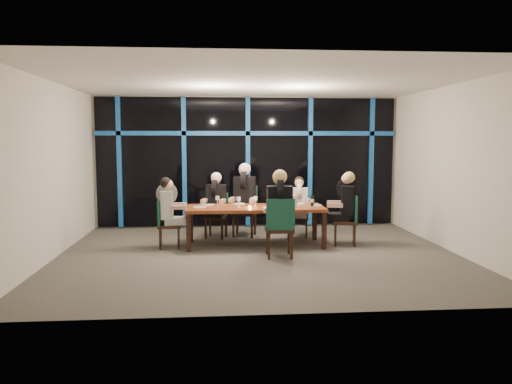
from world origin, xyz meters
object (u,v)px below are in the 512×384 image
chair_end_left (165,221)px  diner_far_mid (244,189)px  chair_far_left (217,213)px  wine_bottle (312,200)px  dining_table (255,210)px  water_pitcher (294,201)px  diner_far_left (216,195)px  diner_far_right (299,198)px  chair_end_right (350,217)px  chair_far_mid (245,208)px  diner_end_left (169,202)px  chair_near_mid (280,225)px  diner_end_right (346,197)px  diner_near_mid (279,200)px  chair_far_right (299,213)px

chair_end_left → diner_far_mid: (1.54, 1.03, 0.49)m
chair_far_left → diner_far_mid: 0.75m
wine_bottle → dining_table: bearing=178.3°
water_pitcher → diner_far_mid: bearing=129.8°
diner_far_left → diner_far_right: size_ratio=1.08×
chair_end_right → diner_far_right: size_ratio=1.16×
chair_far_mid → wine_bottle: 1.64m
dining_table → diner_far_left: size_ratio=2.90×
chair_end_right → diner_far_mid: 2.27m
diner_far_mid → water_pitcher: bearing=-36.3°
chair_end_left → diner_far_left: size_ratio=1.01×
dining_table → diner_far_mid: diner_far_mid is taller
diner_far_right → wine_bottle: diner_far_right is taller
chair_end_right → diner_end_left: diner_end_left is taller
diner_far_left → diner_far_mid: size_ratio=0.88×
chair_end_right → diner_far_left: size_ratio=1.07×
dining_table → chair_near_mid: 1.11m
chair_end_left → chair_end_right: (3.50, -0.02, 0.03)m
diner_end_right → diner_far_right: bearing=-126.7°
diner_far_mid → diner_end_right: bearing=-14.7°
diner_end_left → diner_far_right: bearing=-74.9°
dining_table → chair_end_right: 1.81m
chair_far_left → diner_far_right: bearing=12.2°
chair_end_right → wine_bottle: 0.79m
diner_near_mid → diner_end_right: bearing=-146.2°
dining_table → diner_end_right: bearing=-2.9°
chair_far_right → chair_end_right: 1.28m
dining_table → diner_far_right: size_ratio=3.12×
chair_far_right → diner_far_left: (-1.74, -0.06, 0.40)m
diner_far_mid → diner_far_right: (1.13, -0.14, -0.18)m
dining_table → chair_near_mid: size_ratio=2.52×
chair_far_left → chair_far_mid: 0.61m
chair_end_left → water_pitcher: water_pitcher is taller
chair_far_right → diner_end_right: size_ratio=0.91×
chair_far_mid → chair_near_mid: bearing=-63.4°
diner_end_right → chair_far_right: bearing=-129.4°
chair_near_mid → wine_bottle: bearing=-125.0°
diner_far_mid → wine_bottle: (1.24, -0.97, -0.13)m
dining_table → diner_far_mid: bearing=99.1°
diner_far_mid → chair_end_left: bearing=-132.2°
diner_far_right → diner_end_left: (-2.59, -0.89, 0.05)m
chair_near_mid → diner_end_right: size_ratio=1.10×
chair_far_left → chair_far_right: chair_far_left is taller
diner_far_left → diner_near_mid: size_ratio=0.89×
diner_far_right → diner_end_left: diner_end_left is taller
chair_far_left → diner_end_left: (-0.89, -0.97, 0.35)m
wine_bottle → chair_end_left: bearing=-178.8°
chair_far_left → diner_far_mid: diner_far_mid is taller
dining_table → chair_far_left: 1.16m
chair_far_left → wine_bottle: (1.82, -0.92, 0.35)m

